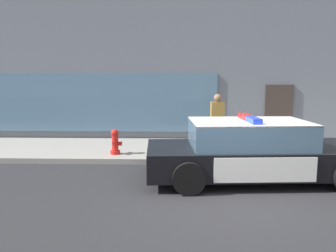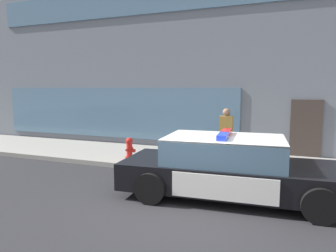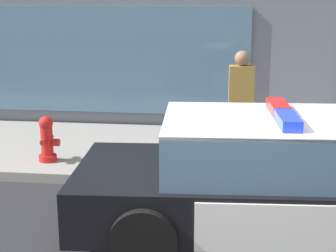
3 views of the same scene
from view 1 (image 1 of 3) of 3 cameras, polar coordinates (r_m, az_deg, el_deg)
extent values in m
plane|color=#262628|center=(6.81, 9.54, -11.87)|extent=(48.00, 48.00, 0.00)
cube|color=gray|center=(10.54, 6.66, -4.13)|extent=(48.00, 3.13, 0.15)
cube|color=slate|center=(17.60, -4.63, 14.11)|extent=(18.33, 11.08, 8.24)
cube|color=slate|center=(12.56, -17.37, 3.89)|extent=(11.00, 0.08, 2.10)
cube|color=#382D28|center=(12.44, 18.54, 1.95)|extent=(1.00, 0.08, 2.10)
cube|color=black|center=(7.87, 15.04, -5.48)|extent=(5.10, 2.19, 0.60)
cube|color=silver|center=(8.44, 25.53, -3.94)|extent=(1.81, 1.94, 0.05)
cube|color=silver|center=(7.51, 2.19, -4.56)|extent=(1.51, 1.92, 0.05)
cube|color=silver|center=(8.73, 12.60, -4.04)|extent=(2.09, 0.16, 0.51)
cube|color=silver|center=(6.96, 16.53, -7.33)|extent=(2.09, 0.16, 0.51)
cube|color=yellow|center=(8.75, 12.57, -4.01)|extent=(0.22, 0.03, 0.26)
cube|color=slate|center=(7.70, 13.77, -1.40)|extent=(2.70, 1.85, 0.60)
cube|color=silver|center=(7.66, 13.85, 0.74)|extent=(2.70, 1.85, 0.04)
cube|color=red|center=(7.97, 13.21, 1.63)|extent=(0.24, 0.65, 0.11)
cube|color=blue|center=(7.32, 14.59, 1.01)|extent=(0.24, 0.65, 0.11)
cylinder|color=black|center=(9.35, 23.04, -4.70)|extent=(0.69, 0.26, 0.68)
cylinder|color=black|center=(8.50, 2.39, -5.28)|extent=(0.69, 0.26, 0.68)
cylinder|color=black|center=(6.70, 3.63, -9.04)|extent=(0.69, 0.26, 0.68)
cylinder|color=red|center=(9.71, -9.11, -4.51)|extent=(0.28, 0.28, 0.10)
cylinder|color=red|center=(9.65, -9.15, -2.92)|extent=(0.19, 0.19, 0.45)
sphere|color=red|center=(9.60, -9.19, -1.21)|extent=(0.22, 0.22, 0.22)
cylinder|color=#B21E19|center=(9.59, -9.20, -0.76)|extent=(0.06, 0.06, 0.05)
cylinder|color=#B21E19|center=(9.51, -9.32, -2.95)|extent=(0.09, 0.10, 0.09)
cylinder|color=#B21E19|center=(9.79, -9.00, -2.62)|extent=(0.09, 0.10, 0.09)
cylinder|color=#B21E19|center=(9.63, -8.27, -3.03)|extent=(0.10, 0.12, 0.12)
cylinder|color=#23232D|center=(10.24, 8.46, -1.68)|extent=(0.28, 0.28, 0.85)
cube|color=olive|center=(10.14, 8.55, 2.41)|extent=(0.41, 0.28, 0.62)
sphere|color=#8C664C|center=(10.11, 8.60, 4.83)|extent=(0.24, 0.24, 0.24)
camera|label=2|loc=(2.87, 76.17, 3.94)|focal=31.81mm
camera|label=3|loc=(2.12, 32.37, 16.05)|focal=54.82mm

